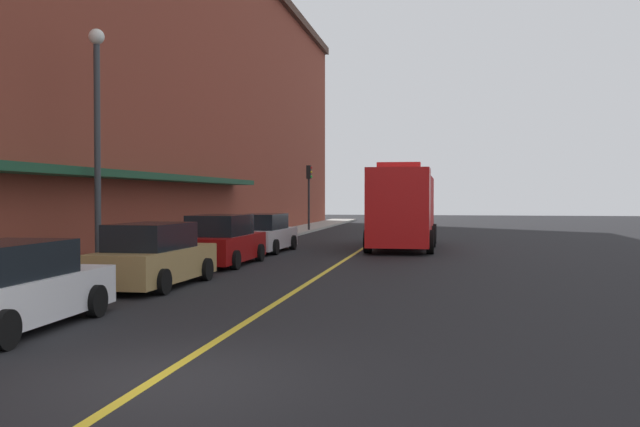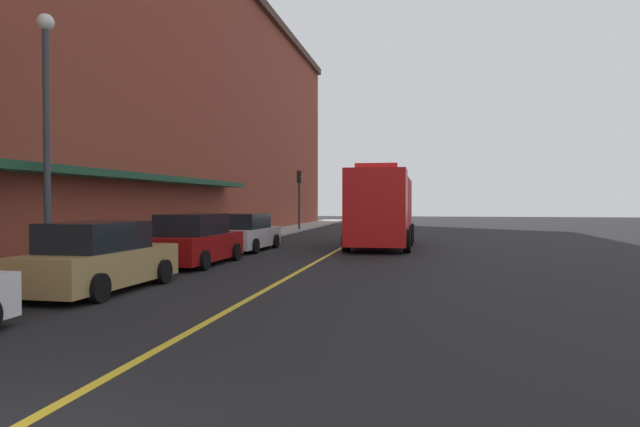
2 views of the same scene
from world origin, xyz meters
name	(u,v)px [view 1 (image 1 of 2)]	position (x,y,z in m)	size (l,w,h in m)	color
ground_plane	(367,246)	(0.00, 25.00, 0.00)	(112.00, 112.00, 0.00)	black
sidewalk_left	(243,243)	(-6.20, 25.00, 0.07)	(2.40, 70.00, 0.15)	#9E9B93
lane_center_stripe	(367,246)	(0.00, 25.00, 0.00)	(0.16, 70.00, 0.01)	gold
brick_building_left	(116,81)	(-12.42, 24.00, 8.10)	(11.21, 64.00, 16.17)	brown
parked_car_0	(7,289)	(-3.93, 2.60, 0.75)	(2.06, 4.92, 1.59)	silver
parked_car_1	(154,257)	(-3.86, 8.79, 0.79)	(2.03, 4.77, 1.68)	#A5844C
parked_car_2	(222,242)	(-3.92, 14.69, 0.82)	(2.07, 4.85, 1.75)	maroon
parked_car_3	(264,234)	(-3.95, 20.53, 0.77)	(2.08, 4.89, 1.64)	silver
fire_truck	(404,209)	(1.81, 23.82, 1.81)	(2.91, 9.09, 3.80)	red
parking_meter_0	(137,241)	(-5.35, 10.98, 1.06)	(0.14, 0.18, 1.33)	#4C4C51
street_lamp_left	(97,125)	(-5.95, 9.74, 4.40)	(0.44, 0.44, 6.94)	#33383D
traffic_light_near	(309,185)	(-5.29, 37.39, 3.16)	(0.38, 0.36, 4.30)	#232326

